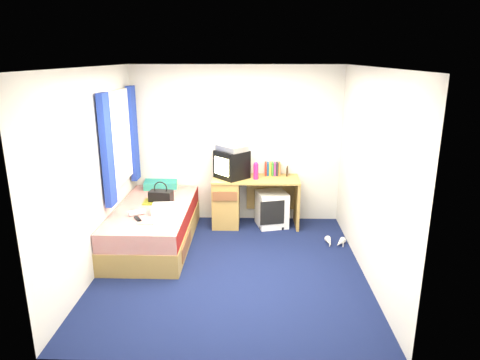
{
  "coord_description": "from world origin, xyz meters",
  "views": [
    {
      "loc": [
        0.26,
        -4.75,
        2.52
      ],
      "look_at": [
        0.09,
        0.7,
        0.93
      ],
      "focal_mm": 32.0,
      "sensor_mm": 36.0,
      "label": 1
    }
  ],
  "objects_px": {
    "crt_tv": "(232,164)",
    "aerosol_can": "(245,171)",
    "bed": "(154,225)",
    "pillow": "(161,184)",
    "vcr": "(232,148)",
    "desk": "(238,199)",
    "towel": "(164,209)",
    "remote_control": "(138,219)",
    "water_bottle": "(137,213)",
    "storage_cube": "(272,209)",
    "pink_water_bottle": "(256,172)",
    "colour_swatch_fan": "(145,223)",
    "handbag": "(161,196)",
    "picture_frame": "(287,171)",
    "magazine": "(151,202)",
    "white_heels": "(335,242)"
  },
  "relations": [
    {
      "from": "handbag",
      "to": "bed",
      "type": "bearing_deg",
      "value": -101.09
    },
    {
      "from": "water_bottle",
      "to": "white_heels",
      "type": "distance_m",
      "value": 2.71
    },
    {
      "from": "pillow",
      "to": "storage_cube",
      "type": "xyz_separation_m",
      "value": [
        1.73,
        -0.17,
        -0.33
      ]
    },
    {
      "from": "desk",
      "to": "colour_swatch_fan",
      "type": "distance_m",
      "value": 1.74
    },
    {
      "from": "magazine",
      "to": "colour_swatch_fan",
      "type": "height_order",
      "value": "magazine"
    },
    {
      "from": "vcr",
      "to": "colour_swatch_fan",
      "type": "distance_m",
      "value": 1.81
    },
    {
      "from": "bed",
      "to": "crt_tv",
      "type": "relative_size",
      "value": 3.52
    },
    {
      "from": "pink_water_bottle",
      "to": "crt_tv",
      "type": "bearing_deg",
      "value": 169.5
    },
    {
      "from": "bed",
      "to": "pillow",
      "type": "relative_size",
      "value": 3.99
    },
    {
      "from": "desk",
      "to": "magazine",
      "type": "bearing_deg",
      "value": -155.23
    },
    {
      "from": "crt_tv",
      "to": "colour_swatch_fan",
      "type": "bearing_deg",
      "value": -79.9
    },
    {
      "from": "handbag",
      "to": "towel",
      "type": "bearing_deg",
      "value": -65.28
    },
    {
      "from": "pink_water_bottle",
      "to": "aerosol_can",
      "type": "height_order",
      "value": "pink_water_bottle"
    },
    {
      "from": "pink_water_bottle",
      "to": "colour_swatch_fan",
      "type": "distance_m",
      "value": 1.9
    },
    {
      "from": "storage_cube",
      "to": "handbag",
      "type": "relative_size",
      "value": 1.59
    },
    {
      "from": "handbag",
      "to": "water_bottle",
      "type": "distance_m",
      "value": 0.57
    },
    {
      "from": "white_heels",
      "to": "pillow",
      "type": "bearing_deg",
      "value": 161.51
    },
    {
      "from": "crt_tv",
      "to": "picture_frame",
      "type": "height_order",
      "value": "crt_tv"
    },
    {
      "from": "pillow",
      "to": "water_bottle",
      "type": "distance_m",
      "value": 1.2
    },
    {
      "from": "vcr",
      "to": "handbag",
      "type": "height_order",
      "value": "vcr"
    },
    {
      "from": "bed",
      "to": "crt_tv",
      "type": "bearing_deg",
      "value": 35.43
    },
    {
      "from": "storage_cube",
      "to": "pillow",
      "type": "bearing_deg",
      "value": 159.89
    },
    {
      "from": "bed",
      "to": "storage_cube",
      "type": "height_order",
      "value": "bed"
    },
    {
      "from": "storage_cube",
      "to": "water_bottle",
      "type": "distance_m",
      "value": 2.09
    },
    {
      "from": "picture_frame",
      "to": "aerosol_can",
      "type": "xyz_separation_m",
      "value": [
        -0.65,
        -0.07,
        0.02
      ]
    },
    {
      "from": "remote_control",
      "to": "vcr",
      "type": "bearing_deg",
      "value": 15.03
    },
    {
      "from": "crt_tv",
      "to": "pillow",
      "type": "bearing_deg",
      "value": -140.69
    },
    {
      "from": "magazine",
      "to": "bed",
      "type": "bearing_deg",
      "value": -70.25
    },
    {
      "from": "towel",
      "to": "white_heels",
      "type": "bearing_deg",
      "value": 6.05
    },
    {
      "from": "pillow",
      "to": "storage_cube",
      "type": "bearing_deg",
      "value": -5.66
    },
    {
      "from": "handbag",
      "to": "magazine",
      "type": "xyz_separation_m",
      "value": [
        -0.14,
        -0.02,
        -0.08
      ]
    },
    {
      "from": "pink_water_bottle",
      "to": "towel",
      "type": "bearing_deg",
      "value": -143.03
    },
    {
      "from": "magazine",
      "to": "water_bottle",
      "type": "height_order",
      "value": "water_bottle"
    },
    {
      "from": "remote_control",
      "to": "white_heels",
      "type": "relative_size",
      "value": 0.55
    },
    {
      "from": "picture_frame",
      "to": "handbag",
      "type": "xyz_separation_m",
      "value": [
        -1.81,
        -0.68,
        -0.19
      ]
    },
    {
      "from": "bed",
      "to": "white_heels",
      "type": "height_order",
      "value": "bed"
    },
    {
      "from": "pillow",
      "to": "vcr",
      "type": "bearing_deg",
      "value": -6.78
    },
    {
      "from": "picture_frame",
      "to": "aerosol_can",
      "type": "height_order",
      "value": "aerosol_can"
    },
    {
      "from": "pink_water_bottle",
      "to": "pillow",
      "type": "bearing_deg",
      "value": 172.17
    },
    {
      "from": "storage_cube",
      "to": "pink_water_bottle",
      "type": "relative_size",
      "value": 2.31
    },
    {
      "from": "aerosol_can",
      "to": "magazine",
      "type": "relative_size",
      "value": 0.62
    },
    {
      "from": "bed",
      "to": "colour_swatch_fan",
      "type": "relative_size",
      "value": 9.09
    },
    {
      "from": "storage_cube",
      "to": "remote_control",
      "type": "xyz_separation_m",
      "value": [
        -1.74,
        -1.18,
        0.28
      ]
    },
    {
      "from": "handbag",
      "to": "magazine",
      "type": "height_order",
      "value": "handbag"
    },
    {
      "from": "aerosol_can",
      "to": "water_bottle",
      "type": "relative_size",
      "value": 0.87
    },
    {
      "from": "desk",
      "to": "vcr",
      "type": "bearing_deg",
      "value": 177.43
    },
    {
      "from": "crt_tv",
      "to": "aerosol_can",
      "type": "xyz_separation_m",
      "value": [
        0.2,
        0.08,
        -0.12
      ]
    },
    {
      "from": "desk",
      "to": "towel",
      "type": "distance_m",
      "value": 1.35
    },
    {
      "from": "vcr",
      "to": "remote_control",
      "type": "bearing_deg",
      "value": -87.07
    },
    {
      "from": "bed",
      "to": "remote_control",
      "type": "distance_m",
      "value": 0.56
    }
  ]
}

